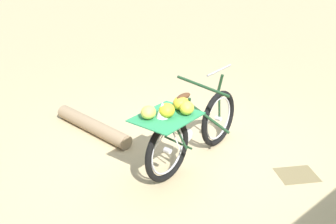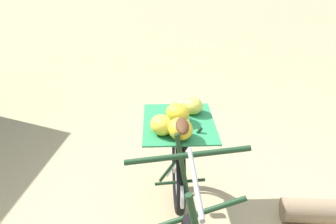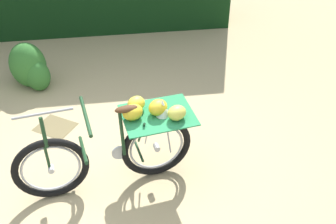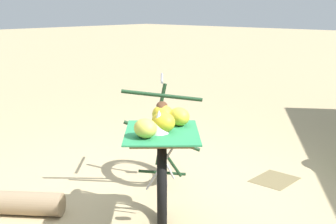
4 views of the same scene
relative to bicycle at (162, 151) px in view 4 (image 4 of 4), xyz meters
The scene contains 3 objects.
ground_plane 0.51m from the bicycle, ahead, with size 60.00×60.00×0.00m, color tan.
bicycle is the anchor object (origin of this frame).
leaf_litter_patch 1.35m from the bicycle, 20.10° to the right, with size 0.44×0.36×0.01m, color olive.
Camera 4 is at (-2.78, -2.46, 1.68)m, focal length 48.12 mm.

